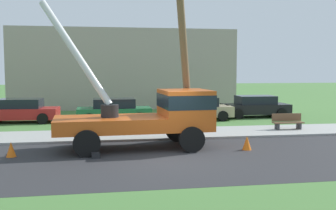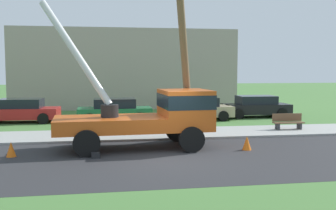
{
  "view_description": "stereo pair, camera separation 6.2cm",
  "coord_description": "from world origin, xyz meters",
  "px_view_note": "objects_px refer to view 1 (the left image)",
  "views": [
    {
      "loc": [
        -2.38,
        -14.09,
        3.21
      ],
      "look_at": [
        0.43,
        2.55,
        1.7
      ],
      "focal_mm": 43.39,
      "sensor_mm": 36.0,
      "label": 1
    },
    {
      "loc": [
        -2.32,
        -14.1,
        3.21
      ],
      "look_at": [
        0.43,
        2.55,
        1.7
      ],
      "focal_mm": 43.39,
      "sensor_mm": 36.0,
      "label": 2
    }
  ],
  "objects_px": {
    "parked_sedan_green": "(114,110)",
    "parked_sedan_black": "(255,106)",
    "park_bench": "(288,122)",
    "leaning_utility_pole": "(183,38)",
    "traffic_cone_behind": "(11,149)",
    "traffic_cone_ahead": "(247,143)",
    "parked_sedan_tan": "(197,109)",
    "parked_sedan_red": "(21,111)",
    "utility_truck": "(154,113)"
  },
  "relations": [
    {
      "from": "parked_sedan_green",
      "to": "parked_sedan_black",
      "type": "bearing_deg",
      "value": 6.22
    },
    {
      "from": "utility_truck",
      "to": "traffic_cone_behind",
      "type": "bearing_deg",
      "value": -170.69
    },
    {
      "from": "park_bench",
      "to": "leaning_utility_pole",
      "type": "bearing_deg",
      "value": -160.2
    },
    {
      "from": "leaning_utility_pole",
      "to": "parked_sedan_black",
      "type": "height_order",
      "value": "leaning_utility_pole"
    },
    {
      "from": "traffic_cone_behind",
      "to": "parked_sedan_tan",
      "type": "xyz_separation_m",
      "value": [
        9.23,
        9.41,
        0.43
      ]
    },
    {
      "from": "park_bench",
      "to": "utility_truck",
      "type": "bearing_deg",
      "value": -156.36
    },
    {
      "from": "leaning_utility_pole",
      "to": "park_bench",
      "type": "distance_m",
      "value": 7.55
    },
    {
      "from": "park_bench",
      "to": "parked_sedan_green",
      "type": "bearing_deg",
      "value": 149.58
    },
    {
      "from": "parked_sedan_tan",
      "to": "traffic_cone_ahead",
      "type": "bearing_deg",
      "value": -91.67
    },
    {
      "from": "parked_sedan_red",
      "to": "leaning_utility_pole",
      "type": "bearing_deg",
      "value": -44.07
    },
    {
      "from": "parked_sedan_green",
      "to": "traffic_cone_behind",
      "type": "bearing_deg",
      "value": -113.82
    },
    {
      "from": "utility_truck",
      "to": "parked_sedan_black",
      "type": "xyz_separation_m",
      "value": [
        8.08,
        9.37,
        -0.7
      ]
    },
    {
      "from": "traffic_cone_ahead",
      "to": "parked_sedan_green",
      "type": "bearing_deg",
      "value": 117.33
    },
    {
      "from": "traffic_cone_behind",
      "to": "traffic_cone_ahead",
      "type": "bearing_deg",
      "value": -1.32
    },
    {
      "from": "parked_sedan_black",
      "to": "parked_sedan_red",
      "type": "bearing_deg",
      "value": -178.91
    },
    {
      "from": "parked_sedan_green",
      "to": "parked_sedan_tan",
      "type": "distance_m",
      "value": 5.16
    },
    {
      "from": "traffic_cone_ahead",
      "to": "parked_sedan_red",
      "type": "bearing_deg",
      "value": 135.68
    },
    {
      "from": "parked_sedan_red",
      "to": "parked_sedan_tan",
      "type": "relative_size",
      "value": 1.02
    },
    {
      "from": "utility_truck",
      "to": "parked_sedan_tan",
      "type": "relative_size",
      "value": 1.55
    },
    {
      "from": "leaning_utility_pole",
      "to": "parked_sedan_black",
      "type": "distance_m",
      "value": 11.3
    },
    {
      "from": "parked_sedan_green",
      "to": "parked_sedan_tan",
      "type": "bearing_deg",
      "value": 1.98
    },
    {
      "from": "utility_truck",
      "to": "parked_sedan_red",
      "type": "xyz_separation_m",
      "value": [
        -6.85,
        9.09,
        -0.7
      ]
    },
    {
      "from": "parked_sedan_tan",
      "to": "utility_truck",
      "type": "bearing_deg",
      "value": -114.31
    },
    {
      "from": "utility_truck",
      "to": "parked_sedan_green",
      "type": "relative_size",
      "value": 1.56
    },
    {
      "from": "utility_truck",
      "to": "park_bench",
      "type": "bearing_deg",
      "value": 23.64
    },
    {
      "from": "parked_sedan_red",
      "to": "park_bench",
      "type": "height_order",
      "value": "parked_sedan_red"
    },
    {
      "from": "utility_truck",
      "to": "parked_sedan_black",
      "type": "bearing_deg",
      "value": 49.22
    },
    {
      "from": "traffic_cone_behind",
      "to": "parked_sedan_tan",
      "type": "height_order",
      "value": "parked_sedan_tan"
    },
    {
      "from": "leaning_utility_pole",
      "to": "traffic_cone_behind",
      "type": "distance_m",
      "value": 8.25
    },
    {
      "from": "traffic_cone_ahead",
      "to": "parked_sedan_tan",
      "type": "relative_size",
      "value": 0.13
    },
    {
      "from": "utility_truck",
      "to": "leaning_utility_pole",
      "type": "distance_m",
      "value": 3.6
    },
    {
      "from": "leaning_utility_pole",
      "to": "parked_sedan_green",
      "type": "bearing_deg",
      "value": 110.56
    },
    {
      "from": "utility_truck",
      "to": "parked_sedan_tan",
      "type": "distance_m",
      "value": 9.38
    },
    {
      "from": "traffic_cone_ahead",
      "to": "parked_sedan_black",
      "type": "relative_size",
      "value": 0.13
    },
    {
      "from": "utility_truck",
      "to": "traffic_cone_ahead",
      "type": "xyz_separation_m",
      "value": [
        3.57,
        -1.09,
        -1.13
      ]
    },
    {
      "from": "traffic_cone_behind",
      "to": "parked_sedan_red",
      "type": "height_order",
      "value": "parked_sedan_red"
    },
    {
      "from": "parked_sedan_green",
      "to": "park_bench",
      "type": "relative_size",
      "value": 2.75
    },
    {
      "from": "parked_sedan_black",
      "to": "park_bench",
      "type": "height_order",
      "value": "parked_sedan_black"
    },
    {
      "from": "leaning_utility_pole",
      "to": "traffic_cone_ahead",
      "type": "bearing_deg",
      "value": -45.26
    },
    {
      "from": "parked_sedan_red",
      "to": "park_bench",
      "type": "bearing_deg",
      "value": -22.32
    },
    {
      "from": "utility_truck",
      "to": "leaning_utility_pole",
      "type": "height_order",
      "value": "leaning_utility_pole"
    },
    {
      "from": "parked_sedan_red",
      "to": "parked_sedan_tan",
      "type": "bearing_deg",
      "value": -3.0
    },
    {
      "from": "traffic_cone_behind",
      "to": "leaning_utility_pole",
      "type": "bearing_deg",
      "value": 16.13
    },
    {
      "from": "traffic_cone_ahead",
      "to": "parked_sedan_green",
      "type": "distance_m",
      "value": 10.63
    },
    {
      "from": "traffic_cone_behind",
      "to": "parked_sedan_green",
      "type": "bearing_deg",
      "value": 66.18
    },
    {
      "from": "parked_sedan_black",
      "to": "park_bench",
      "type": "relative_size",
      "value": 2.78
    },
    {
      "from": "leaning_utility_pole",
      "to": "traffic_cone_behind",
      "type": "relative_size",
      "value": 15.75
    },
    {
      "from": "utility_truck",
      "to": "parked_sedan_red",
      "type": "relative_size",
      "value": 1.52
    },
    {
      "from": "parked_sedan_red",
      "to": "parked_sedan_tan",
      "type": "xyz_separation_m",
      "value": [
        10.7,
        -0.56,
        0.0
      ]
    },
    {
      "from": "utility_truck",
      "to": "parked_sedan_red",
      "type": "height_order",
      "value": "utility_truck"
    }
  ]
}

